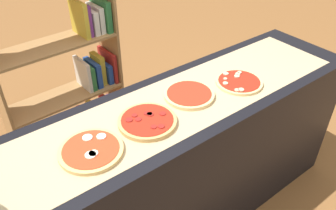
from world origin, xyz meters
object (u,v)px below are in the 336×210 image
object	(u,v)px
pizza_plain_2	(189,94)
pizza_mushroom_3	(239,82)
pizza_mozzarella_0	(91,150)
pizza_pepperoni_1	(147,121)
bookshelf	(77,73)

from	to	relation	value
pizza_plain_2	pizza_mushroom_3	bearing A→B (deg)	-13.35
pizza_mozzarella_0	pizza_plain_2	xyz separation A→B (m)	(0.61, 0.07, 0.00)
pizza_mozzarella_0	pizza_pepperoni_1	world-z (taller)	pizza_pepperoni_1
bookshelf	pizza_mushroom_3	bearing A→B (deg)	-68.40
pizza_pepperoni_1	pizza_mushroom_3	world-z (taller)	pizza_pepperoni_1
pizza_pepperoni_1	pizza_plain_2	bearing A→B (deg)	9.68
pizza_pepperoni_1	pizza_plain_2	world-z (taller)	pizza_pepperoni_1
pizza_mushroom_3	pizza_mozzarella_0	bearing A→B (deg)	179.71
pizza_pepperoni_1	bookshelf	size ratio (longest dim) A/B	0.21
pizza_pepperoni_1	pizza_plain_2	xyz separation A→B (m)	(0.30, 0.05, -0.00)
pizza_plain_2	bookshelf	size ratio (longest dim) A/B	0.20
pizza_plain_2	bookshelf	bearing A→B (deg)	98.63
pizza_mushroom_3	bookshelf	size ratio (longest dim) A/B	0.19
pizza_plain_2	bookshelf	xyz separation A→B (m)	(-0.17, 1.12, -0.34)
pizza_mozzarella_0	bookshelf	size ratio (longest dim) A/B	0.21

